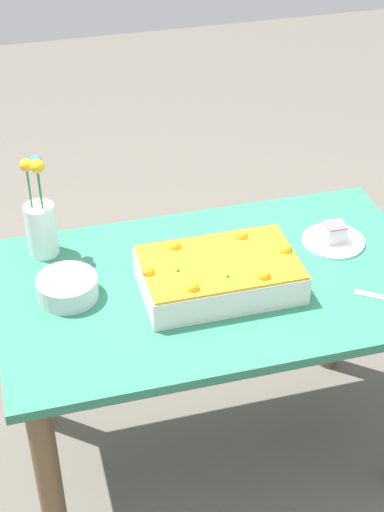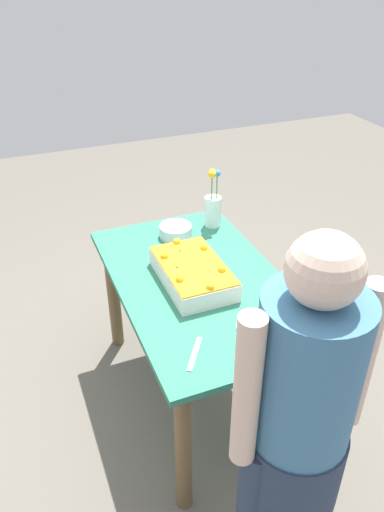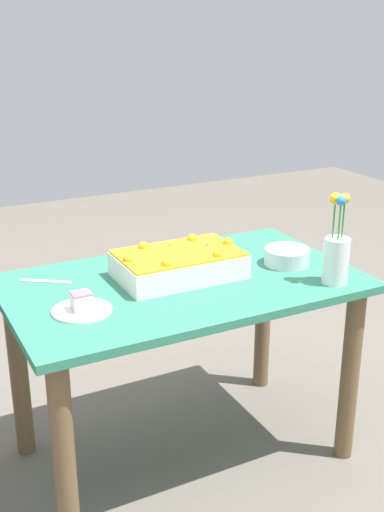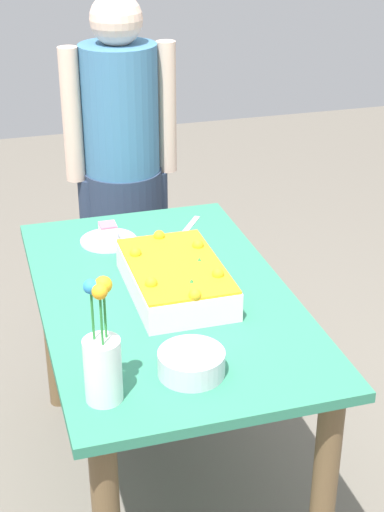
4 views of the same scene
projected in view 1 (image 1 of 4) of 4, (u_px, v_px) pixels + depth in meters
name	position (u px, v px, depth m)	size (l,w,h in m)	color
ground_plane	(212.00, 449.00, 2.71)	(8.00, 8.00, 0.00)	#665F54
dining_table	(215.00, 317.00, 2.35)	(1.26, 0.75, 0.74)	#307B5E
sheet_cake	(218.00, 275.00, 2.21)	(0.44, 0.27, 0.12)	white
serving_plate_with_slice	(334.00, 237.00, 2.42)	(0.19, 0.19, 0.07)	white
flower_vase	(41.00, 223.00, 2.32)	(0.09, 0.09, 0.33)	white
fruit_bowl	(67.00, 288.00, 2.19)	(0.17, 0.17, 0.06)	silver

